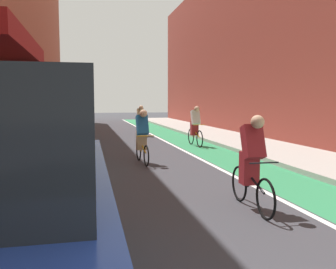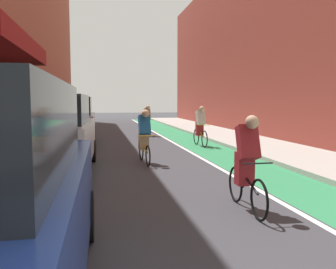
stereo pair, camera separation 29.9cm
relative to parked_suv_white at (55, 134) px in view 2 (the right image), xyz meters
name	(u,v)px [view 2 (the right image)]	position (x,y,z in m)	size (l,w,h in m)	color
ground_plane	(134,146)	(2.47, 5.17, -1.02)	(81.19, 81.19, 0.00)	#38383D
bike_lane_paint	(187,139)	(5.19, 7.17, -1.01)	(1.60, 36.90, 0.00)	#2D8451
lane_divider_stripe	(168,140)	(4.29, 7.17, -1.01)	(0.12, 36.90, 0.00)	white
sidewalk_right	(231,137)	(7.39, 7.17, -0.95)	(2.80, 36.90, 0.14)	#A8A59E
building_facade_right	(265,42)	(9.99, 9.17, 3.95)	(2.40, 32.90, 9.94)	brown
parked_suv_white	(55,134)	(0.00, 0.00, 0.00)	(1.98, 4.41, 1.98)	silver
parked_suv_silver	(72,120)	(0.00, 6.01, 0.00)	(1.87, 4.75, 1.98)	#9EA0A8
cyclist_lead	(247,160)	(3.48, -3.75, -0.17)	(0.48, 1.70, 1.61)	black
cyclist_mid	(144,136)	(2.39, 1.09, -0.21)	(0.48, 1.65, 1.58)	black
cyclist_trailing	(200,126)	(5.11, 4.64, -0.21)	(0.48, 1.73, 1.62)	black
cyclist_far	(147,120)	(3.58, 9.35, -0.21)	(0.48, 1.67, 1.59)	black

